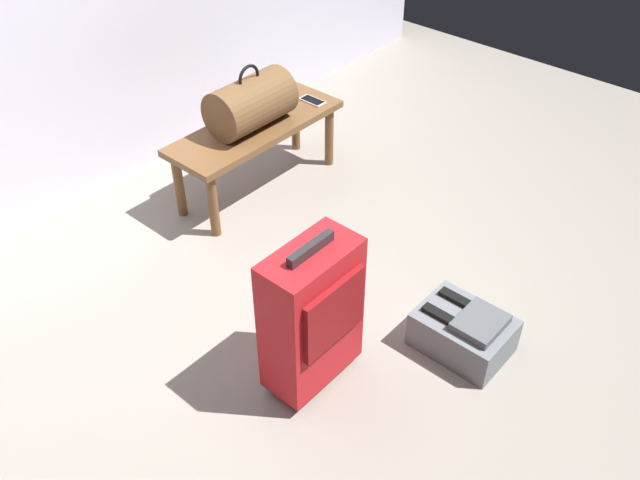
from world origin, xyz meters
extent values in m
plane|color=gray|center=(0.00, 0.00, 0.00)|extent=(6.60, 6.60, 0.00)
cube|color=brown|center=(0.79, 0.92, 0.38)|extent=(1.00, 0.36, 0.04)
cylinder|color=brown|center=(0.35, 0.79, 0.18)|extent=(0.05, 0.05, 0.36)
cylinder|color=brown|center=(1.23, 0.79, 0.18)|extent=(0.05, 0.05, 0.36)
cylinder|color=brown|center=(0.35, 1.05, 0.18)|extent=(0.05, 0.05, 0.36)
cylinder|color=brown|center=(1.23, 1.05, 0.18)|extent=(0.05, 0.05, 0.36)
cylinder|color=brown|center=(0.76, 0.92, 0.53)|extent=(0.44, 0.26, 0.26)
torus|color=black|center=(0.76, 0.92, 0.67)|extent=(0.14, 0.02, 0.14)
cube|color=silver|center=(1.17, 0.87, 0.40)|extent=(0.07, 0.14, 0.01)
cube|color=black|center=(1.17, 0.87, 0.40)|extent=(0.06, 0.13, 0.00)
cube|color=red|center=(-0.02, -0.19, 0.35)|extent=(0.39, 0.20, 0.60)
cube|color=maroon|center=(-0.02, -0.30, 0.43)|extent=(0.31, 0.02, 0.27)
cube|color=#262628|center=(-0.02, -0.19, 0.67)|extent=(0.22, 0.03, 0.04)
cylinder|color=black|center=(-0.16, -0.12, 0.03)|extent=(0.02, 0.05, 0.05)
cylinder|color=black|center=(0.11, -0.12, 0.03)|extent=(0.02, 0.05, 0.05)
cube|color=slate|center=(0.51, -0.56, 0.09)|extent=(0.28, 0.38, 0.17)
cube|color=#515559|center=(0.51, -0.62, 0.19)|extent=(0.21, 0.17, 0.04)
cube|color=black|center=(0.45, -0.49, 0.18)|extent=(0.04, 0.19, 0.02)
cube|color=black|center=(0.57, -0.49, 0.18)|extent=(0.04, 0.19, 0.02)
camera|label=1|loc=(-1.37, -1.41, 2.18)|focal=38.73mm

